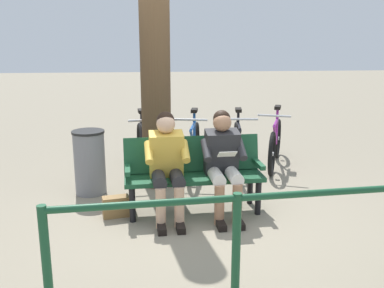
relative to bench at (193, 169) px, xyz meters
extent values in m
plane|color=gray|center=(0.01, 0.27, -0.51)|extent=(40.00, 40.00, 0.00)
cube|color=#194C2D|center=(0.00, 0.08, -0.08)|extent=(1.62, 0.53, 0.05)
cube|color=#194C2D|center=(0.01, -0.11, 0.15)|extent=(1.61, 0.23, 0.42)
cube|color=#194C2D|center=(-0.76, 0.04, 0.05)|extent=(0.08, 0.40, 0.05)
cube|color=#194C2D|center=(0.75, 0.12, 0.05)|extent=(0.08, 0.40, 0.05)
cylinder|color=black|center=(-0.73, 0.21, -0.31)|extent=(0.07, 0.07, 0.40)
cylinder|color=black|center=(0.70, 0.29, -0.31)|extent=(0.07, 0.07, 0.40)
cylinder|color=black|center=(-0.71, -0.13, -0.31)|extent=(0.07, 0.07, 0.40)
cylinder|color=black|center=(0.72, -0.05, -0.31)|extent=(0.07, 0.07, 0.40)
cube|color=#262628|center=(-0.32, 0.04, 0.20)|extent=(0.40, 0.33, 0.55)
sphere|color=#A87554|center=(-0.32, 0.06, 0.56)|extent=(0.21, 0.21, 0.21)
sphere|color=black|center=(-0.32, 0.03, 0.59)|extent=(0.20, 0.20, 0.20)
cylinder|color=white|center=(-0.43, 0.24, -0.02)|extent=(0.17, 0.41, 0.15)
cylinder|color=#A87554|center=(-0.44, 0.44, -0.28)|extent=(0.11, 0.11, 0.45)
cube|color=black|center=(-0.45, 0.54, -0.47)|extent=(0.10, 0.22, 0.07)
cylinder|color=#262628|center=(-0.53, 0.15, 0.27)|extent=(0.11, 0.31, 0.23)
cylinder|color=white|center=(-0.23, 0.25, -0.02)|extent=(0.17, 0.41, 0.15)
cylinder|color=#A87554|center=(-0.24, 0.45, -0.28)|extent=(0.11, 0.11, 0.45)
cube|color=black|center=(-0.25, 0.55, -0.47)|extent=(0.10, 0.22, 0.07)
cylinder|color=#262628|center=(-0.13, 0.17, 0.27)|extent=(0.11, 0.31, 0.23)
cube|color=silver|center=(-0.34, 0.34, 0.26)|extent=(0.21, 0.13, 0.09)
cube|color=gold|center=(0.32, 0.08, 0.20)|extent=(0.40, 0.33, 0.55)
sphere|color=#D8A884|center=(0.32, 0.10, 0.56)|extent=(0.21, 0.21, 0.21)
sphere|color=black|center=(0.32, 0.07, 0.59)|extent=(0.20, 0.20, 0.20)
cylinder|color=#262628|center=(0.21, 0.27, -0.02)|extent=(0.17, 0.41, 0.15)
cylinder|color=#D8A884|center=(0.19, 0.47, -0.28)|extent=(0.11, 0.11, 0.45)
cube|color=black|center=(0.19, 0.57, -0.47)|extent=(0.10, 0.22, 0.07)
cylinder|color=gold|center=(0.11, 0.19, 0.27)|extent=(0.11, 0.31, 0.23)
cylinder|color=#262628|center=(0.41, 0.28, -0.02)|extent=(0.17, 0.41, 0.15)
cylinder|color=#D8A884|center=(0.39, 0.48, -0.28)|extent=(0.11, 0.11, 0.45)
cube|color=black|center=(0.39, 0.58, -0.47)|extent=(0.10, 0.22, 0.07)
cylinder|color=gold|center=(0.51, 0.21, 0.27)|extent=(0.11, 0.31, 0.23)
cube|color=olive|center=(0.90, 0.13, -0.39)|extent=(0.32, 0.20, 0.24)
cylinder|color=#4C3823|center=(0.41, -0.94, 1.24)|extent=(0.39, 0.39, 3.49)
cylinder|color=slate|center=(1.29, -0.68, -0.10)|extent=(0.40, 0.40, 0.81)
cylinder|color=black|center=(1.29, -0.68, 0.32)|extent=(0.42, 0.42, 0.03)
torus|color=black|center=(-1.27, -1.18, -0.18)|extent=(0.29, 0.64, 0.66)
cylinder|color=silver|center=(-1.27, -1.18, -0.18)|extent=(0.07, 0.07, 0.06)
torus|color=black|center=(-1.63, -2.14, -0.18)|extent=(0.29, 0.64, 0.66)
cylinder|color=silver|center=(-1.63, -2.14, -0.18)|extent=(0.07, 0.07, 0.06)
cylinder|color=#8C268C|center=(-1.45, -1.66, 0.20)|extent=(0.26, 0.61, 0.04)
cylinder|color=#8C268C|center=(-1.42, -1.59, 0.00)|extent=(0.25, 0.57, 0.43)
cylinder|color=#8C268C|center=(-1.51, -1.83, 0.12)|extent=(0.04, 0.04, 0.55)
cube|color=black|center=(-1.51, -1.83, 0.40)|extent=(0.16, 0.24, 0.05)
cylinder|color=#B2B2B7|center=(-1.30, -1.28, 0.37)|extent=(0.46, 0.20, 0.03)
torus|color=black|center=(-0.75, -0.96, -0.18)|extent=(0.15, 0.66, 0.66)
cylinder|color=silver|center=(-0.75, -0.96, -0.18)|extent=(0.06, 0.07, 0.06)
torus|color=black|center=(-0.89, -1.97, -0.18)|extent=(0.15, 0.66, 0.66)
cylinder|color=silver|center=(-0.89, -1.97, -0.18)|extent=(0.06, 0.07, 0.06)
cylinder|color=black|center=(-0.82, -1.47, 0.20)|extent=(0.12, 0.63, 0.04)
cylinder|color=black|center=(-0.81, -1.39, 0.00)|extent=(0.12, 0.60, 0.43)
cylinder|color=black|center=(-0.84, -1.65, 0.12)|extent=(0.04, 0.04, 0.55)
cube|color=black|center=(-0.84, -1.65, 0.40)|extent=(0.12, 0.23, 0.05)
cylinder|color=#B2B2B7|center=(-0.77, -1.06, 0.37)|extent=(0.48, 0.10, 0.03)
torus|color=black|center=(-0.04, -0.99, -0.18)|extent=(0.18, 0.66, 0.66)
cylinder|color=silver|center=(-0.04, -0.99, -0.18)|extent=(0.06, 0.07, 0.06)
torus|color=black|center=(-0.23, -1.99, -0.18)|extent=(0.18, 0.66, 0.66)
cylinder|color=silver|center=(-0.23, -1.99, -0.18)|extent=(0.06, 0.07, 0.06)
cylinder|color=#1E519E|center=(-0.13, -1.49, 0.20)|extent=(0.16, 0.63, 0.04)
cylinder|color=#1E519E|center=(-0.12, -1.41, 0.00)|extent=(0.15, 0.59, 0.43)
cylinder|color=#1E519E|center=(-0.17, -1.67, 0.12)|extent=(0.04, 0.04, 0.55)
cube|color=black|center=(-0.17, -1.67, 0.40)|extent=(0.13, 0.23, 0.05)
cylinder|color=#B2B2B7|center=(-0.06, -1.09, 0.37)|extent=(0.48, 0.12, 0.03)
torus|color=black|center=(0.55, -1.00, -0.18)|extent=(0.14, 0.66, 0.66)
cylinder|color=silver|center=(0.55, -1.00, -0.18)|extent=(0.06, 0.07, 0.06)
torus|color=black|center=(0.67, -2.01, -0.18)|extent=(0.14, 0.66, 0.66)
cylinder|color=silver|center=(0.67, -2.01, -0.18)|extent=(0.06, 0.07, 0.06)
cylinder|color=black|center=(0.61, -1.50, 0.20)|extent=(0.12, 0.63, 0.04)
cylinder|color=black|center=(0.60, -1.42, 0.00)|extent=(0.11, 0.60, 0.43)
cylinder|color=black|center=(0.63, -1.69, 0.12)|extent=(0.04, 0.04, 0.55)
cube|color=black|center=(0.63, -1.69, 0.40)|extent=(0.12, 0.23, 0.05)
cylinder|color=#B2B2B7|center=(0.56, -1.10, 0.37)|extent=(0.48, 0.09, 0.03)
cylinder|color=#194C2D|center=(-0.18, 1.75, -0.08)|extent=(0.07, 0.07, 0.85)
cylinder|color=#194C2D|center=(1.26, 1.87, -0.08)|extent=(0.07, 0.07, 0.85)
cylinder|color=#194C2D|center=(-0.18, 1.75, 0.30)|extent=(2.89, 0.29, 0.06)
camera|label=1|loc=(0.45, 4.85, 1.53)|focal=40.84mm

